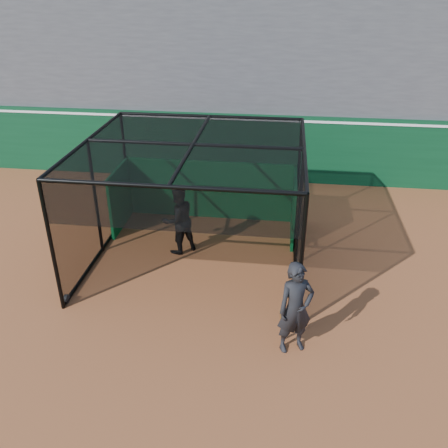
# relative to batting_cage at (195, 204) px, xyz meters

# --- Properties ---
(ground) EXTENTS (120.00, 120.00, 0.00)m
(ground) POSITION_rel_batting_cage_xyz_m (0.44, -2.58, -1.63)
(ground) COLOR brown
(ground) RESTS_ON ground
(outfield_wall) EXTENTS (50.00, 0.50, 2.50)m
(outfield_wall) POSITION_rel_batting_cage_xyz_m (0.44, 5.92, -0.34)
(outfield_wall) COLOR #0A3B1E
(outfield_wall) RESTS_ON ground
(grandstand) EXTENTS (50.00, 7.85, 8.95)m
(grandstand) POSITION_rel_batting_cage_xyz_m (0.44, 9.69, 2.85)
(grandstand) COLOR #4C4C4F
(grandstand) RESTS_ON ground
(batting_cage) EXTENTS (5.52, 5.34, 3.26)m
(batting_cage) POSITION_rel_batting_cage_xyz_m (0.00, 0.00, 0.00)
(batting_cage) COLOR black
(batting_cage) RESTS_ON ground
(batter) EXTENTS (1.22, 1.20, 1.99)m
(batter) POSITION_rel_batting_cage_xyz_m (-0.54, 0.27, -0.63)
(batter) COLOR black
(batter) RESTS_ON ground
(on_deck_player) EXTENTS (0.89, 0.76, 2.07)m
(on_deck_player) POSITION_rel_batting_cage_xyz_m (2.64, -3.30, -0.59)
(on_deck_player) COLOR black
(on_deck_player) RESTS_ON ground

